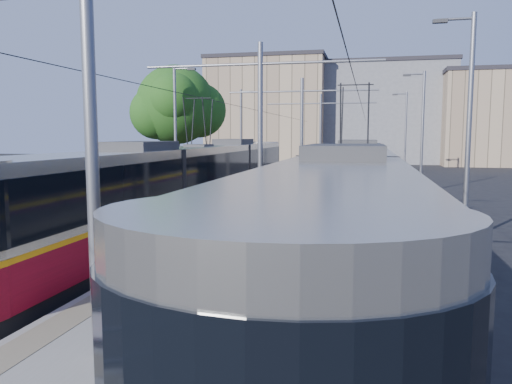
# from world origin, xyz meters

# --- Properties ---
(ground) EXTENTS (160.00, 160.00, 0.00)m
(ground) POSITION_xyz_m (0.00, 0.00, 0.00)
(ground) COLOR black
(ground) RESTS_ON ground
(platform) EXTENTS (4.00, 50.00, 0.30)m
(platform) POSITION_xyz_m (0.00, 17.00, 0.15)
(platform) COLOR gray
(platform) RESTS_ON ground
(tactile_strip_left) EXTENTS (0.70, 50.00, 0.01)m
(tactile_strip_left) POSITION_xyz_m (-1.45, 17.00, 0.30)
(tactile_strip_left) COLOR gray
(tactile_strip_left) RESTS_ON platform
(tactile_strip_right) EXTENTS (0.70, 50.00, 0.01)m
(tactile_strip_right) POSITION_xyz_m (1.45, 17.00, 0.30)
(tactile_strip_right) COLOR gray
(tactile_strip_right) RESTS_ON platform
(rails) EXTENTS (8.71, 70.00, 0.03)m
(rails) POSITION_xyz_m (0.00, 17.00, 0.02)
(rails) COLOR gray
(rails) RESTS_ON ground
(tram_left) EXTENTS (2.43, 30.42, 5.50)m
(tram_left) POSITION_xyz_m (-3.60, 11.15, 1.71)
(tram_left) COLOR black
(tram_left) RESTS_ON ground
(tram_right) EXTENTS (2.43, 30.67, 5.50)m
(tram_right) POSITION_xyz_m (3.60, 6.56, 1.86)
(tram_right) COLOR black
(tram_right) RESTS_ON ground
(catenary) EXTENTS (9.20, 70.00, 7.00)m
(catenary) POSITION_xyz_m (0.00, 14.15, 4.52)
(catenary) COLOR slate
(catenary) RESTS_ON platform
(street_lamps) EXTENTS (15.18, 38.22, 8.00)m
(street_lamps) POSITION_xyz_m (-0.00, 21.00, 4.18)
(street_lamps) COLOR slate
(street_lamps) RESTS_ON ground
(shelter) EXTENTS (0.85, 1.18, 2.38)m
(shelter) POSITION_xyz_m (0.42, 16.97, 1.55)
(shelter) COLOR black
(shelter) RESTS_ON platform
(tree) EXTENTS (5.86, 5.42, 8.51)m
(tree) POSITION_xyz_m (-8.40, 21.46, 5.76)
(tree) COLOR #382314
(tree) RESTS_ON ground
(building_left) EXTENTS (16.32, 12.24, 14.60)m
(building_left) POSITION_xyz_m (-10.00, 60.00, 7.31)
(building_left) COLOR tan
(building_left) RESTS_ON ground
(building_centre) EXTENTS (18.36, 14.28, 13.88)m
(building_centre) POSITION_xyz_m (6.00, 64.00, 6.95)
(building_centre) COLOR gray
(building_centre) RESTS_ON ground
(building_right) EXTENTS (14.28, 10.20, 11.97)m
(building_right) POSITION_xyz_m (20.00, 58.00, 5.99)
(building_right) COLOR tan
(building_right) RESTS_ON ground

